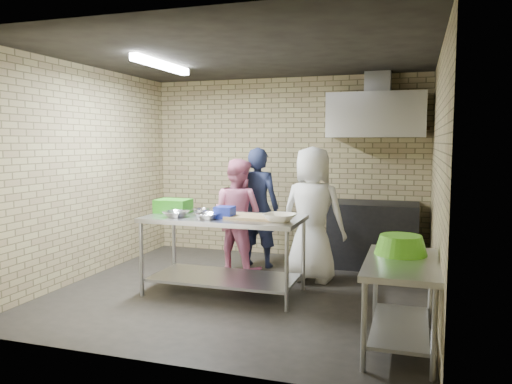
# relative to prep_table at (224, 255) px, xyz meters

# --- Properties ---
(floor) EXTENTS (4.20, 4.20, 0.00)m
(floor) POSITION_rel_prep_table_xyz_m (0.18, 0.13, -0.45)
(floor) COLOR black
(floor) RESTS_ON ground
(ceiling) EXTENTS (4.20, 4.20, 0.00)m
(ceiling) POSITION_rel_prep_table_xyz_m (0.18, 0.13, 2.25)
(ceiling) COLOR black
(ceiling) RESTS_ON ground
(back_wall) EXTENTS (4.20, 0.06, 2.70)m
(back_wall) POSITION_rel_prep_table_xyz_m (0.18, 2.13, 0.90)
(back_wall) COLOR tan
(back_wall) RESTS_ON ground
(front_wall) EXTENTS (4.20, 0.06, 2.70)m
(front_wall) POSITION_rel_prep_table_xyz_m (0.18, -1.87, 0.90)
(front_wall) COLOR tan
(front_wall) RESTS_ON ground
(left_wall) EXTENTS (0.06, 4.00, 2.70)m
(left_wall) POSITION_rel_prep_table_xyz_m (-1.92, 0.13, 0.90)
(left_wall) COLOR tan
(left_wall) RESTS_ON ground
(right_wall) EXTENTS (0.06, 4.00, 2.70)m
(right_wall) POSITION_rel_prep_table_xyz_m (2.28, 0.13, 0.90)
(right_wall) COLOR tan
(right_wall) RESTS_ON ground
(prep_table) EXTENTS (1.78, 0.89, 0.89)m
(prep_table) POSITION_rel_prep_table_xyz_m (0.00, 0.00, 0.00)
(prep_table) COLOR #B9BBC1
(prep_table) RESTS_ON floor
(side_counter) EXTENTS (0.60, 1.20, 0.75)m
(side_counter) POSITION_rel_prep_table_xyz_m (1.98, -0.97, -0.07)
(side_counter) COLOR silver
(side_counter) RESTS_ON floor
(stove) EXTENTS (1.20, 0.70, 0.90)m
(stove) POSITION_rel_prep_table_xyz_m (1.53, 1.78, 0.00)
(stove) COLOR black
(stove) RESTS_ON floor
(range_hood) EXTENTS (1.30, 0.60, 0.60)m
(range_hood) POSITION_rel_prep_table_xyz_m (1.53, 1.83, 1.65)
(range_hood) COLOR silver
(range_hood) RESTS_ON back_wall
(hood_duct) EXTENTS (0.35, 0.30, 0.30)m
(hood_duct) POSITION_rel_prep_table_xyz_m (1.53, 1.98, 2.10)
(hood_duct) COLOR #A5A8AD
(hood_duct) RESTS_ON back_wall
(wall_shelf) EXTENTS (0.80, 0.20, 0.04)m
(wall_shelf) POSITION_rel_prep_table_xyz_m (1.83, 2.02, 1.47)
(wall_shelf) COLOR #3F2B19
(wall_shelf) RESTS_ON back_wall
(fluorescent_fixture) EXTENTS (0.10, 1.25, 0.08)m
(fluorescent_fixture) POSITION_rel_prep_table_xyz_m (-0.82, 0.13, 2.19)
(fluorescent_fixture) COLOR white
(fluorescent_fixture) RESTS_ON ceiling
(green_crate) EXTENTS (0.40, 0.30, 0.16)m
(green_crate) POSITION_rel_prep_table_xyz_m (-0.70, 0.12, 0.53)
(green_crate) COLOR #2B981C
(green_crate) RESTS_ON prep_table
(blue_tub) EXTENTS (0.20, 0.20, 0.13)m
(blue_tub) POSITION_rel_prep_table_xyz_m (0.05, -0.10, 0.51)
(blue_tub) COLOR #1729AC
(blue_tub) RESTS_ON prep_table
(cutting_board) EXTENTS (0.55, 0.42, 0.03)m
(cutting_board) POSITION_rel_prep_table_xyz_m (0.35, -0.02, 0.46)
(cutting_board) COLOR tan
(cutting_board) RESTS_ON prep_table
(mixing_bowl_a) EXTENTS (0.31, 0.31, 0.07)m
(mixing_bowl_a) POSITION_rel_prep_table_xyz_m (-0.50, -0.20, 0.48)
(mixing_bowl_a) COLOR silver
(mixing_bowl_a) RESTS_ON prep_table
(mixing_bowl_b) EXTENTS (0.24, 0.24, 0.07)m
(mixing_bowl_b) POSITION_rel_prep_table_xyz_m (-0.30, 0.05, 0.48)
(mixing_bowl_b) COLOR #B7B8BE
(mixing_bowl_b) RESTS_ON prep_table
(mixing_bowl_c) EXTENTS (0.29, 0.29, 0.06)m
(mixing_bowl_c) POSITION_rel_prep_table_xyz_m (-0.10, -0.22, 0.48)
(mixing_bowl_c) COLOR silver
(mixing_bowl_c) RESTS_ON prep_table
(ceramic_bowl) EXTENTS (0.38, 0.38, 0.08)m
(ceramic_bowl) POSITION_rel_prep_table_xyz_m (0.70, -0.15, 0.49)
(ceramic_bowl) COLOR beige
(ceramic_bowl) RESTS_ON prep_table
(green_basin) EXTENTS (0.46, 0.46, 0.17)m
(green_basin) POSITION_rel_prep_table_xyz_m (1.96, -0.72, 0.39)
(green_basin) COLOR #59C626
(green_basin) RESTS_ON side_counter
(bottle_green) EXTENTS (0.06, 0.06, 0.15)m
(bottle_green) POSITION_rel_prep_table_xyz_m (1.98, 2.02, 1.57)
(bottle_green) COLOR green
(bottle_green) RESTS_ON wall_shelf
(man_navy) EXTENTS (0.61, 0.41, 1.66)m
(man_navy) POSITION_rel_prep_table_xyz_m (-0.01, 1.31, 0.39)
(man_navy) COLOR black
(man_navy) RESTS_ON floor
(woman_pink) EXTENTS (0.86, 0.74, 1.51)m
(woman_pink) POSITION_rel_prep_table_xyz_m (-0.21, 1.04, 0.31)
(woman_pink) COLOR #D47093
(woman_pink) RESTS_ON floor
(woman_white) EXTENTS (0.90, 0.66, 1.68)m
(woman_white) POSITION_rel_prep_table_xyz_m (0.86, 0.83, 0.40)
(woman_white) COLOR silver
(woman_white) RESTS_ON floor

